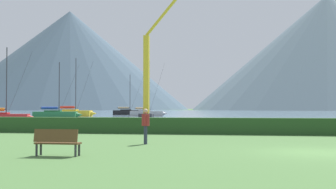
# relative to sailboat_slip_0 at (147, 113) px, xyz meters

# --- Properties ---
(ground_plane) EXTENTS (1000.00, 1000.00, 0.00)m
(ground_plane) POSITION_rel_sailboat_slip_0_xyz_m (20.68, -66.49, -0.63)
(ground_plane) COLOR #477038
(harbor_water) EXTENTS (320.00, 246.00, 0.00)m
(harbor_water) POSITION_rel_sailboat_slip_0_xyz_m (20.68, 70.51, -0.63)
(harbor_water) COLOR slate
(harbor_water) RESTS_ON ground_plane
(hedge_line) EXTENTS (80.00, 1.20, 1.04)m
(hedge_line) POSITION_rel_sailboat_slip_0_xyz_m (20.68, -55.49, -0.11)
(hedge_line) COLOR #284C23
(hedge_line) RESTS_ON ground_plane
(sailboat_slip_0) EXTENTS (7.53, 3.27, 10.90)m
(sailboat_slip_0) POSITION_rel_sailboat_slip_0_xyz_m (0.00, 0.00, 0.00)
(sailboat_slip_0) COLOR #9E9EA3
(sailboat_slip_0) RESTS_ON harbor_water
(sailboat_slip_2) EXTENTS (7.16, 3.77, 8.70)m
(sailboat_slip_2) POSITION_rel_sailboat_slip_0_xyz_m (-9.28, -36.95, -0.04)
(sailboat_slip_2) COLOR red
(sailboat_slip_2) RESTS_ON harbor_water
(sailboat_slip_4) EXTENTS (8.46, 2.99, 11.18)m
(sailboat_slip_4) POSITION_rel_sailboat_slip_0_xyz_m (-13.58, -4.12, 0.07)
(sailboat_slip_4) COLOR gold
(sailboat_slip_4) RESTS_ON harbor_water
(sailboat_slip_6) EXTENTS (7.86, 3.46, 9.47)m
(sailboat_slip_6) POSITION_rel_sailboat_slip_0_xyz_m (-7.92, 15.97, 0.01)
(sailboat_slip_6) COLOR black
(sailboat_slip_6) RESTS_ON harbor_water
(sailboat_slip_9) EXTENTS (7.91, 3.59, 8.99)m
(sailboat_slip_9) POSITION_rel_sailboat_slip_0_xyz_m (-11.11, -17.69, 0.01)
(sailboat_slip_9) COLOR #236B38
(sailboat_slip_9) RESTS_ON harbor_water
(park_bench_under_tree) EXTENTS (1.61, 0.50, 0.95)m
(park_bench_under_tree) POSITION_rel_sailboat_slip_0_xyz_m (11.37, -69.22, -0.10)
(park_bench_under_tree) COLOR brown
(park_bench_under_tree) RESTS_ON ground_plane
(person_seated_viewer) EXTENTS (0.36, 0.57, 1.65)m
(person_seated_viewer) POSITION_rel_sailboat_slip_0_xyz_m (13.38, -63.81, 0.34)
(person_seated_viewer) COLOR #2D3347
(person_seated_viewer) RESTS_ON ground_plane
(dock_crane) EXTENTS (7.38, 2.00, 20.00)m
(dock_crane) POSITION_rel_sailboat_slip_0_xyz_m (4.45, -20.03, 5.34)
(dock_crane) COLOR #333338
(dock_crane) RESTS_ON ground_plane
(distant_hill_west_ridge) EXTENTS (189.54, 189.54, 78.67)m
(distant_hill_west_ridge) POSITION_rel_sailboat_slip_0_xyz_m (-114.90, 245.92, 38.71)
(distant_hill_west_ridge) COLOR #425666
(distant_hill_west_ridge) RESTS_ON ground_plane
(distant_hill_central_peak) EXTENTS (196.45, 196.45, 83.42)m
(distant_hill_central_peak) POSITION_rel_sailboat_slip_0_xyz_m (81.53, 244.35, 41.08)
(distant_hill_central_peak) COLOR slate
(distant_hill_central_peak) RESTS_ON ground_plane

